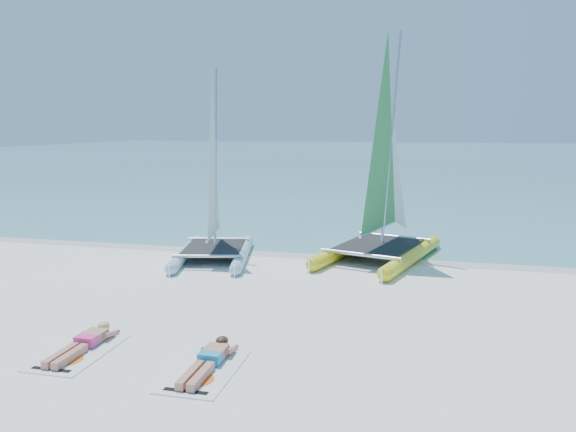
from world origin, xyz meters
name	(u,v)px	position (x,y,z in m)	size (l,w,h in m)	color
ground	(272,311)	(0.00, 0.00, 0.00)	(140.00, 140.00, 0.00)	white
sea	(399,156)	(0.00, 63.00, 0.01)	(140.00, 115.00, 0.01)	#7AC2CC
wet_sand_strip	(319,254)	(0.00, 5.50, 0.00)	(140.00, 1.40, 0.01)	silver
catamaran_blue	(213,201)	(-2.93, 4.27, 1.73)	(2.88, 4.57, 5.79)	#A9CADF
catamaran_yellow	(386,184)	(1.96, 5.79, 2.19)	(3.75, 5.59, 6.94)	#FFF31A
towel_a	(79,352)	(-2.71, -2.90, 0.01)	(1.00, 1.85, 0.02)	white
sunbather_a	(85,342)	(-2.71, -2.71, 0.12)	(0.37, 1.73, 0.26)	tan
towel_b	(205,371)	(-0.29, -3.08, 0.01)	(1.00, 1.85, 0.02)	white
sunbather_b	(209,359)	(-0.29, -2.89, 0.12)	(0.37, 1.73, 0.26)	tan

